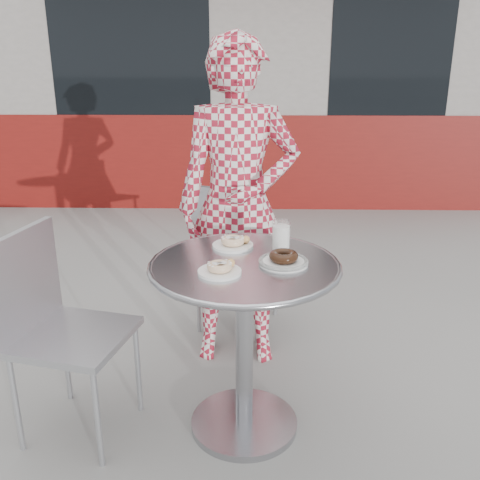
{
  "coord_description": "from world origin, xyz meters",
  "views": [
    {
      "loc": [
        0.03,
        -2.02,
        1.6
      ],
      "look_at": [
        -0.02,
        0.08,
        0.87
      ],
      "focal_mm": 40.0,
      "sensor_mm": 36.0,
      "label": 1
    }
  ],
  "objects_px": {
    "chair_left": "(76,374)",
    "milk_cup": "(281,236)",
    "plate_checker": "(283,260)",
    "plate_near": "(220,269)",
    "seated_person": "(238,206)",
    "plate_far": "(234,243)",
    "chair_far": "(238,282)",
    "bistro_table": "(244,306)"
  },
  "relations": [
    {
      "from": "chair_left",
      "to": "milk_cup",
      "type": "xyz_separation_m",
      "value": [
        0.89,
        0.2,
        0.57
      ]
    },
    {
      "from": "plate_checker",
      "to": "milk_cup",
      "type": "height_order",
      "value": "milk_cup"
    },
    {
      "from": "plate_near",
      "to": "plate_checker",
      "type": "bearing_deg",
      "value": 21.88
    },
    {
      "from": "seated_person",
      "to": "milk_cup",
      "type": "height_order",
      "value": "seated_person"
    },
    {
      "from": "plate_far",
      "to": "chair_left",
      "type": "bearing_deg",
      "value": -161.9
    },
    {
      "from": "chair_far",
      "to": "milk_cup",
      "type": "height_order",
      "value": "milk_cup"
    },
    {
      "from": "chair_far",
      "to": "plate_near",
      "type": "bearing_deg",
      "value": 106.4
    },
    {
      "from": "chair_far",
      "to": "plate_far",
      "type": "distance_m",
      "value": 0.95
    },
    {
      "from": "chair_left",
      "to": "plate_checker",
      "type": "height_order",
      "value": "chair_left"
    },
    {
      "from": "chair_left",
      "to": "seated_person",
      "type": "bearing_deg",
      "value": -32.16
    },
    {
      "from": "chair_far",
      "to": "plate_far",
      "type": "xyz_separation_m",
      "value": [
        0.0,
        -0.78,
        0.53
      ]
    },
    {
      "from": "seated_person",
      "to": "plate_checker",
      "type": "distance_m",
      "value": 0.68
    },
    {
      "from": "chair_far",
      "to": "plate_near",
      "type": "distance_m",
      "value": 1.21
    },
    {
      "from": "bistro_table",
      "to": "chair_far",
      "type": "height_order",
      "value": "chair_far"
    },
    {
      "from": "bistro_table",
      "to": "chair_left",
      "type": "distance_m",
      "value": 0.8
    },
    {
      "from": "plate_near",
      "to": "milk_cup",
      "type": "xyz_separation_m",
      "value": [
        0.25,
        0.27,
        0.04
      ]
    },
    {
      "from": "chair_left",
      "to": "seated_person",
      "type": "height_order",
      "value": "seated_person"
    },
    {
      "from": "chair_left",
      "to": "plate_far",
      "type": "bearing_deg",
      "value": -58.53
    },
    {
      "from": "seated_person",
      "to": "plate_far",
      "type": "bearing_deg",
      "value": -91.67
    },
    {
      "from": "chair_left",
      "to": "plate_near",
      "type": "distance_m",
      "value": 0.84
    },
    {
      "from": "chair_left",
      "to": "plate_far",
      "type": "relative_size",
      "value": 5.11
    },
    {
      "from": "plate_far",
      "to": "milk_cup",
      "type": "bearing_deg",
      "value": -6.28
    },
    {
      "from": "plate_far",
      "to": "seated_person",
      "type": "bearing_deg",
      "value": 89.04
    },
    {
      "from": "plate_near",
      "to": "milk_cup",
      "type": "distance_m",
      "value": 0.37
    },
    {
      "from": "seated_person",
      "to": "milk_cup",
      "type": "xyz_separation_m",
      "value": [
        0.2,
        -0.48,
        0.0
      ]
    },
    {
      "from": "bistro_table",
      "to": "plate_far",
      "type": "xyz_separation_m",
      "value": [
        -0.05,
        0.19,
        0.21
      ]
    },
    {
      "from": "bistro_table",
      "to": "seated_person",
      "type": "distance_m",
      "value": 0.69
    },
    {
      "from": "bistro_table",
      "to": "seated_person",
      "type": "bearing_deg",
      "value": 93.91
    },
    {
      "from": "seated_person",
      "to": "plate_near",
      "type": "relative_size",
      "value": 10.03
    },
    {
      "from": "plate_checker",
      "to": "milk_cup",
      "type": "distance_m",
      "value": 0.18
    },
    {
      "from": "seated_person",
      "to": "chair_far",
      "type": "bearing_deg",
      "value": 91.45
    },
    {
      "from": "seated_person",
      "to": "plate_far",
      "type": "relative_size",
      "value": 9.49
    },
    {
      "from": "seated_person",
      "to": "plate_near",
      "type": "bearing_deg",
      "value": -94.44
    },
    {
      "from": "chair_left",
      "to": "milk_cup",
      "type": "height_order",
      "value": "milk_cup"
    },
    {
      "from": "bistro_table",
      "to": "chair_far",
      "type": "bearing_deg",
      "value": 93.32
    },
    {
      "from": "chair_far",
      "to": "bistro_table",
      "type": "bearing_deg",
      "value": 111.66
    },
    {
      "from": "bistro_table",
      "to": "milk_cup",
      "type": "height_order",
      "value": "milk_cup"
    },
    {
      "from": "seated_person",
      "to": "plate_far",
      "type": "distance_m",
      "value": 0.46
    },
    {
      "from": "plate_near",
      "to": "plate_checker",
      "type": "xyz_separation_m",
      "value": [
        0.25,
        0.1,
        -0.0
      ]
    },
    {
      "from": "chair_left",
      "to": "plate_checker",
      "type": "bearing_deg",
      "value": -74.94
    },
    {
      "from": "bistro_table",
      "to": "plate_checker",
      "type": "xyz_separation_m",
      "value": [
        0.16,
        -0.0,
        0.21
      ]
    },
    {
      "from": "chair_left",
      "to": "plate_far",
      "type": "distance_m",
      "value": 0.89
    }
  ]
}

